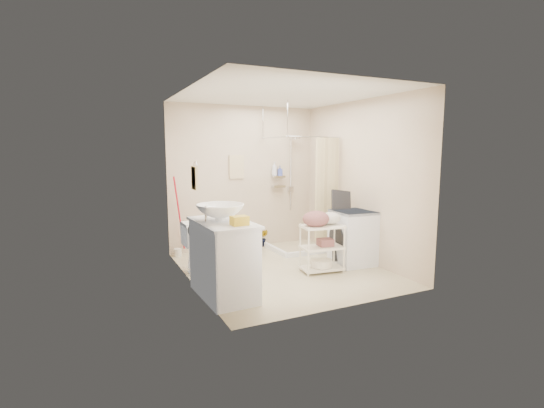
{
  "coord_description": "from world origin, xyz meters",
  "views": [
    {
      "loc": [
        -2.64,
        -5.17,
        1.81
      ],
      "look_at": [
        -0.07,
        0.25,
        0.98
      ],
      "focal_mm": 26.0,
      "sensor_mm": 36.0,
      "label": 1
    }
  ],
  "objects_px": {
    "vanity": "(223,259)",
    "laundry_rack": "(322,244)",
    "toilet": "(208,246)",
    "washing_machine": "(353,237)"
  },
  "relations": [
    {
      "from": "vanity",
      "to": "laundry_rack",
      "type": "relative_size",
      "value": 1.28
    },
    {
      "from": "vanity",
      "to": "laundry_rack",
      "type": "height_order",
      "value": "vanity"
    },
    {
      "from": "vanity",
      "to": "toilet",
      "type": "height_order",
      "value": "vanity"
    },
    {
      "from": "toilet",
      "to": "washing_machine",
      "type": "distance_m",
      "value": 2.27
    },
    {
      "from": "toilet",
      "to": "washing_machine",
      "type": "relative_size",
      "value": 0.88
    },
    {
      "from": "toilet",
      "to": "laundry_rack",
      "type": "bearing_deg",
      "value": -116.77
    },
    {
      "from": "washing_machine",
      "to": "laundry_rack",
      "type": "xyz_separation_m",
      "value": [
        -0.66,
        -0.13,
        -0.01
      ]
    },
    {
      "from": "laundry_rack",
      "to": "vanity",
      "type": "bearing_deg",
      "value": -161.73
    },
    {
      "from": "washing_machine",
      "to": "laundry_rack",
      "type": "bearing_deg",
      "value": -165.19
    },
    {
      "from": "toilet",
      "to": "washing_machine",
      "type": "bearing_deg",
      "value": -106.43
    }
  ]
}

